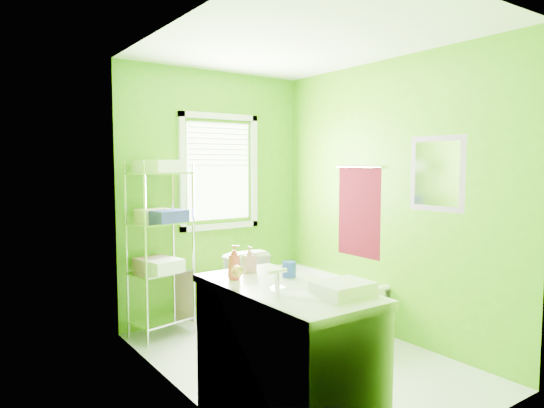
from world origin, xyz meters
TOP-DOWN VIEW (x-y plane):
  - ground at (0.00, 0.00)m, footprint 2.90×2.90m
  - room_envelope at (0.00, 0.00)m, footprint 2.14×2.94m
  - window at (0.05, 1.42)m, footprint 0.92×0.05m
  - door at (-1.04, -1.00)m, footprint 0.09×0.80m
  - right_wall_decor at (1.04, -0.02)m, footprint 0.04×1.48m
  - bathtub at (0.70, 0.67)m, footprint 0.71×1.52m
  - toilet at (0.01, 1.10)m, footprint 0.49×0.80m
  - vanity at (-0.75, -0.82)m, footprint 0.62×1.21m
  - wire_shelf_unit at (-0.70, 1.21)m, footprint 0.61×0.49m

SIDE VIEW (x-z plane):
  - ground at x=0.00m, z-range 0.00..0.00m
  - bathtub at x=0.70m, z-range -0.09..0.40m
  - toilet at x=0.01m, z-range 0.00..0.79m
  - vanity at x=-0.75m, z-range -0.08..1.04m
  - door at x=-1.04m, z-range 0.00..2.00m
  - wire_shelf_unit at x=-0.70m, z-range 0.19..1.86m
  - right_wall_decor at x=1.04m, z-range 0.74..1.91m
  - room_envelope at x=0.00m, z-range 0.24..2.86m
  - window at x=0.05m, z-range 1.00..2.22m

